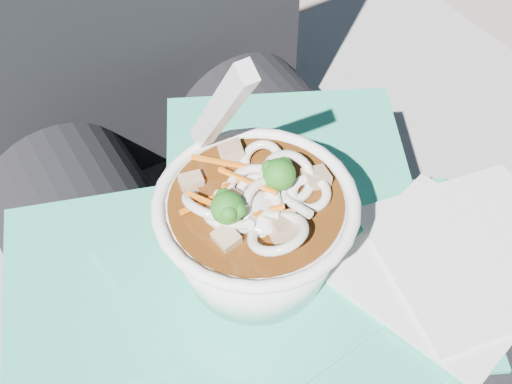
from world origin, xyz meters
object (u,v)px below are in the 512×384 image
lap (271,320)px  plastic_bag (277,271)px  stone_ledge (205,350)px  udon_bowl (256,227)px  person_body (216,225)px

lap → plastic_bag: 0.08m
stone_ledge → udon_bowl: 0.46m
lap → udon_bowl: (-0.01, 0.00, 0.13)m
plastic_bag → person_body: bearing=90.3°
udon_bowl → lap: bearing=-8.4°
stone_ledge → plastic_bag: 0.41m
stone_ledge → plastic_bag: bearing=-89.8°
stone_ledge → lap: 0.34m
person_body → plastic_bag: size_ratio=2.54×
lap → udon_bowl: size_ratio=2.54×
stone_ledge → lap: bearing=-90.0°
stone_ledge → person_body: person_body is taller
person_body → udon_bowl: size_ratio=5.31×
lap → udon_bowl: udon_bowl is taller
lap → plastic_bag: (0.00, -0.01, 0.08)m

